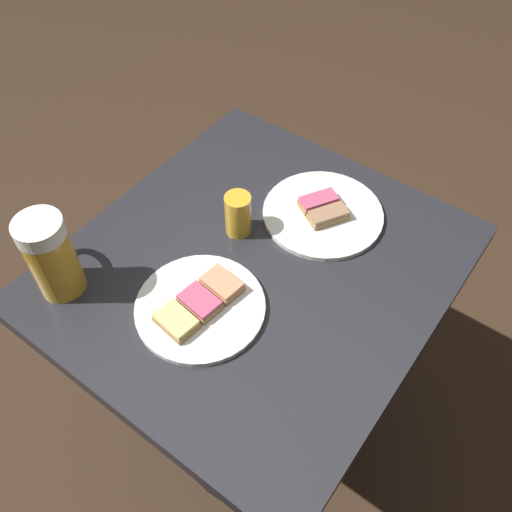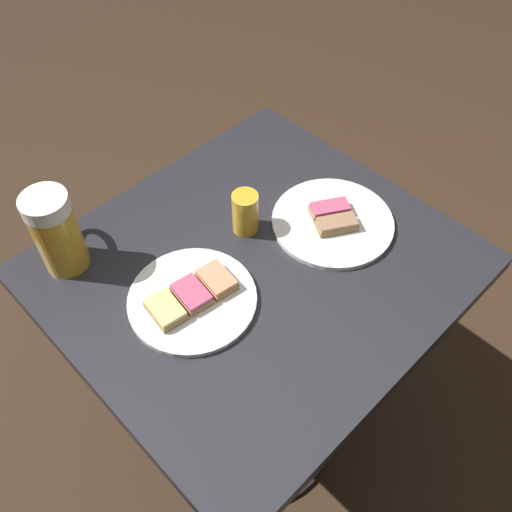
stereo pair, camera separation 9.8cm
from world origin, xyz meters
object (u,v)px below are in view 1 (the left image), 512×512
object	(u,v)px
beer_mug	(50,255)
plate_near	(200,306)
plate_far	(323,213)
beer_glass_small	(238,214)

from	to	relation	value
beer_mug	plate_near	bearing A→B (deg)	24.32
plate_far	beer_glass_small	world-z (taller)	beer_glass_small
plate_far	beer_mug	xyz separation A→B (m)	(-0.28, -0.41, 0.07)
plate_near	plate_far	size ratio (longest dim) A/B	0.95
beer_mug	plate_far	bearing A→B (deg)	56.04
beer_glass_small	plate_far	bearing A→B (deg)	49.65
plate_near	beer_glass_small	bearing A→B (deg)	107.85
plate_far	beer_mug	world-z (taller)	beer_mug
plate_near	beer_mug	world-z (taller)	beer_mug
plate_near	beer_mug	bearing A→B (deg)	-155.68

